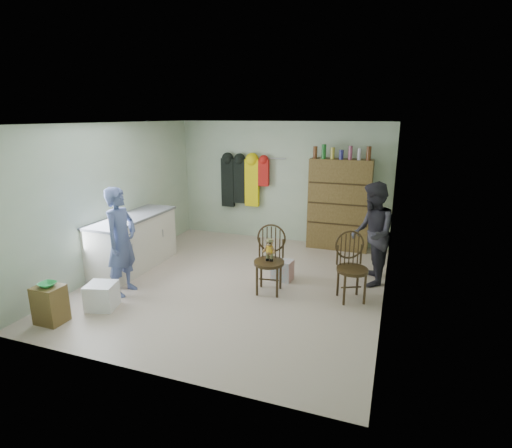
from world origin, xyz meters
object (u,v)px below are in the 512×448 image
at_px(chair_front, 270,255).
at_px(chair_far, 351,264).
at_px(counter, 134,242).
at_px(dresser, 339,204).

bearing_deg(chair_front, chair_far, -0.24).
height_order(counter, dresser, dresser).
height_order(counter, chair_far, chair_far).
xyz_separation_m(chair_far, dresser, (-0.52, 2.27, 0.37)).
relative_size(counter, dresser, 0.90).
bearing_deg(chair_far, counter, 155.11).
bearing_deg(dresser, chair_far, -77.01).
height_order(counter, chair_front, chair_front).
bearing_deg(chair_far, chair_front, 161.80).
height_order(chair_front, chair_far, chair_front).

